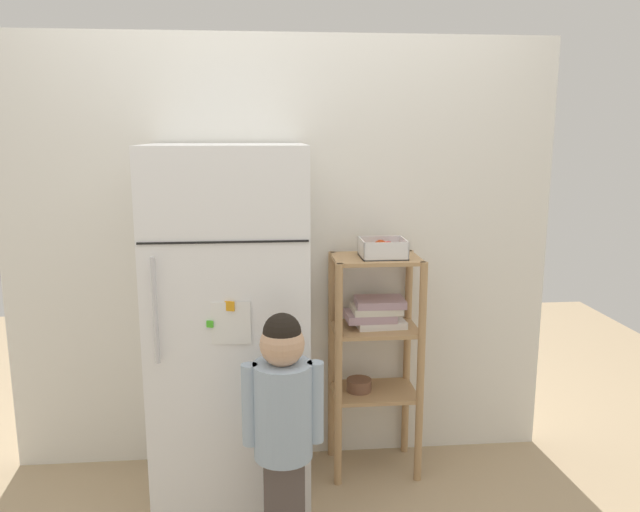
{
  "coord_description": "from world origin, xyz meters",
  "views": [
    {
      "loc": [
        -0.1,
        -2.7,
        1.65
      ],
      "look_at": [
        0.15,
        0.02,
        1.1
      ],
      "focal_mm": 35.27,
      "sensor_mm": 36.0,
      "label": 1
    }
  ],
  "objects_px": {
    "refrigerator": "(230,325)",
    "child_standing": "(283,410)",
    "fruit_bin": "(382,250)",
    "pantry_shelf_unit": "(374,337)"
  },
  "relations": [
    {
      "from": "fruit_bin",
      "to": "pantry_shelf_unit",
      "type": "bearing_deg",
      "value": 155.87
    },
    {
      "from": "pantry_shelf_unit",
      "to": "fruit_bin",
      "type": "xyz_separation_m",
      "value": [
        0.03,
        -0.01,
        0.43
      ]
    },
    {
      "from": "child_standing",
      "to": "pantry_shelf_unit",
      "type": "xyz_separation_m",
      "value": [
        0.46,
        0.58,
        0.08
      ]
    },
    {
      "from": "pantry_shelf_unit",
      "to": "fruit_bin",
      "type": "relative_size",
      "value": 5.15
    },
    {
      "from": "pantry_shelf_unit",
      "to": "fruit_bin",
      "type": "distance_m",
      "value": 0.43
    },
    {
      "from": "child_standing",
      "to": "fruit_bin",
      "type": "height_order",
      "value": "fruit_bin"
    },
    {
      "from": "child_standing",
      "to": "pantry_shelf_unit",
      "type": "relative_size",
      "value": 0.92
    },
    {
      "from": "refrigerator",
      "to": "child_standing",
      "type": "bearing_deg",
      "value": -64.55
    },
    {
      "from": "child_standing",
      "to": "fruit_bin",
      "type": "distance_m",
      "value": 0.91
    },
    {
      "from": "pantry_shelf_unit",
      "to": "child_standing",
      "type": "bearing_deg",
      "value": -128.3
    }
  ]
}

